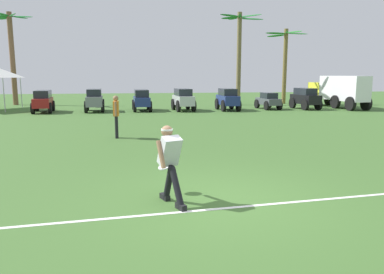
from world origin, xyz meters
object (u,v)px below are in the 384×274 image
(frisbee_in_flight, at_px, (165,167))
(parked_car_slot_a, at_px, (43,101))
(parked_car_slot_c, at_px, (142,99))
(parked_car_slot_g, at_px, (305,98))
(frisbee_thrower, at_px, (170,160))
(palm_tree_far_left, at_px, (12,51))
(teammate_near_sideline, at_px, (116,113))
(palm_tree_left_of_centre, at_px, (239,50))
(palm_tree_right_of_centre, at_px, (285,58))
(parked_car_slot_e, at_px, (228,99))
(parked_car_slot_d, at_px, (183,99))
(box_truck, at_px, (339,90))
(parked_car_slot_f, at_px, (268,101))
(parked_car_slot_b, at_px, (94,100))

(frisbee_in_flight, height_order, parked_car_slot_a, parked_car_slot_a)
(parked_car_slot_c, relative_size, parked_car_slot_g, 1.00)
(frisbee_thrower, bearing_deg, frisbee_in_flight, 94.61)
(frisbee_in_flight, relative_size, palm_tree_far_left, 0.05)
(frisbee_thrower, bearing_deg, teammate_near_sideline, 100.49)
(palm_tree_left_of_centre, distance_m, palm_tree_right_of_centre, 3.95)
(parked_car_slot_e, height_order, palm_tree_right_of_centre, palm_tree_right_of_centre)
(parked_car_slot_c, height_order, parked_car_slot_d, parked_car_slot_d)
(box_truck, bearing_deg, parked_car_slot_f, -175.88)
(teammate_near_sideline, distance_m, palm_tree_left_of_centre, 16.56)
(parked_car_slot_c, distance_m, palm_tree_far_left, 11.65)
(palm_tree_right_of_centre, bearing_deg, palm_tree_far_left, 175.10)
(frisbee_in_flight, bearing_deg, parked_car_slot_a, 110.45)
(parked_car_slot_c, height_order, box_truck, box_truck)
(parked_car_slot_e, bearing_deg, frisbee_in_flight, -107.61)
(parked_car_slot_g, height_order, box_truck, box_truck)
(parked_car_slot_a, relative_size, parked_car_slot_g, 1.01)
(frisbee_thrower, xyz_separation_m, parked_car_slot_f, (8.10, 17.61, -0.23))
(parked_car_slot_f, relative_size, palm_tree_right_of_centre, 0.40)
(parked_car_slot_f, relative_size, box_truck, 0.38)
(parked_car_slot_f, bearing_deg, parked_car_slot_d, -177.14)
(palm_tree_far_left, bearing_deg, frisbee_thrower, -67.47)
(teammate_near_sideline, bearing_deg, parked_car_slot_d, 69.89)
(parked_car_slot_g, bearing_deg, parked_car_slot_c, 177.77)
(box_truck, bearing_deg, frisbee_in_flight, -127.62)
(palm_tree_far_left, bearing_deg, parked_car_slot_e, -23.31)
(frisbee_thrower, xyz_separation_m, parked_car_slot_b, (-3.26, 17.55, -0.06))
(teammate_near_sideline, bearing_deg, parked_car_slot_g, 39.89)
(parked_car_slot_c, distance_m, palm_tree_left_of_centre, 8.84)
(parked_car_slot_a, distance_m, parked_car_slot_d, 8.65)
(parked_car_slot_b, height_order, palm_tree_right_of_centre, palm_tree_right_of_centre)
(parked_car_slot_d, height_order, parked_car_slot_e, same)
(palm_tree_left_of_centre, bearing_deg, parked_car_slot_a, -164.27)
(frisbee_thrower, height_order, palm_tree_left_of_centre, palm_tree_left_of_centre)
(teammate_near_sideline, distance_m, parked_car_slot_d, 10.66)
(teammate_near_sideline, relative_size, palm_tree_right_of_centre, 0.27)
(box_truck, bearing_deg, palm_tree_left_of_centre, 152.63)
(teammate_near_sideline, distance_m, palm_tree_far_left, 18.64)
(frisbee_thrower, xyz_separation_m, parked_car_slot_c, (-0.34, 17.69, -0.08))
(palm_tree_far_left, bearing_deg, parked_car_slot_f, -18.62)
(parked_car_slot_b, height_order, palm_tree_far_left, palm_tree_far_left)
(parked_car_slot_d, xyz_separation_m, palm_tree_far_left, (-12.12, 6.32, 3.24))
(frisbee_in_flight, bearing_deg, frisbee_thrower, -85.39)
(parked_car_slot_a, height_order, parked_car_slot_e, parked_car_slot_e)
(parked_car_slot_a, height_order, palm_tree_far_left, palm_tree_far_left)
(parked_car_slot_e, xyz_separation_m, palm_tree_left_of_centre, (1.82, 4.07, 3.37))
(parked_car_slot_b, distance_m, parked_car_slot_e, 8.47)
(parked_car_slot_f, bearing_deg, palm_tree_right_of_centre, 56.92)
(parked_car_slot_b, distance_m, parked_car_slot_f, 11.36)
(parked_car_slot_a, bearing_deg, palm_tree_right_of_centre, 14.29)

